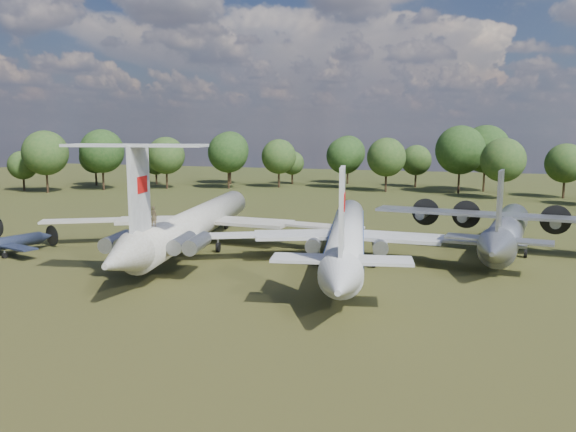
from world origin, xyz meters
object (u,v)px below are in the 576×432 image
(il62_airliner, at_px, (198,228))
(an12_transport, at_px, (507,235))
(small_prop_west, at_px, (0,247))
(person_on_il62, at_px, (154,216))
(tu104_jet, at_px, (347,242))

(il62_airliner, height_order, an12_transport, il62_airliner)
(small_prop_west, bearing_deg, person_on_il62, 8.76)
(il62_airliner, bearing_deg, small_prop_west, -160.45)
(an12_transport, height_order, small_prop_west, an12_transport)
(an12_transport, xyz_separation_m, small_prop_west, (-54.13, -19.63, -1.18))
(person_on_il62, bearing_deg, tu104_jet, -144.85)
(tu104_jet, bearing_deg, il62_airliner, 161.59)
(tu104_jet, relative_size, an12_transport, 1.40)
(an12_transport, height_order, person_on_il62, person_on_il62)
(il62_airliner, xyz_separation_m, an12_transport, (35.09, 8.35, -0.27))
(il62_airliner, bearing_deg, an12_transport, 2.30)
(tu104_jet, xyz_separation_m, person_on_il62, (-16.13, -11.56, 3.62))
(tu104_jet, distance_m, an12_transport, 19.43)
(tu104_jet, distance_m, person_on_il62, 20.17)
(an12_transport, bearing_deg, tu104_jet, -140.05)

